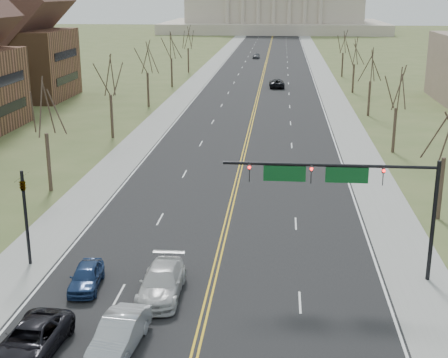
% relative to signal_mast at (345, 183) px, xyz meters
% --- Properties ---
extents(road, '(20.00, 380.00, 0.01)m').
position_rel_signal_mast_xyz_m(road, '(-7.45, 96.50, -5.76)').
color(road, black).
rests_on(road, ground).
extents(cross_road, '(120.00, 14.00, 0.01)m').
position_rel_signal_mast_xyz_m(cross_road, '(-7.45, -7.50, -5.76)').
color(cross_road, black).
rests_on(cross_road, ground).
extents(sidewalk_left, '(4.00, 380.00, 0.03)m').
position_rel_signal_mast_xyz_m(sidewalk_left, '(-19.45, 96.50, -5.75)').
color(sidewalk_left, gray).
rests_on(sidewalk_left, ground).
extents(sidewalk_right, '(4.00, 380.00, 0.03)m').
position_rel_signal_mast_xyz_m(sidewalk_right, '(4.55, 96.50, -5.75)').
color(sidewalk_right, gray).
rests_on(sidewalk_right, ground).
extents(center_line, '(0.42, 380.00, 0.01)m').
position_rel_signal_mast_xyz_m(center_line, '(-7.45, 96.50, -5.75)').
color(center_line, gold).
rests_on(center_line, road).
extents(edge_line_left, '(0.15, 380.00, 0.01)m').
position_rel_signal_mast_xyz_m(edge_line_left, '(-17.25, 96.50, -5.75)').
color(edge_line_left, silver).
rests_on(edge_line_left, road).
extents(edge_line_right, '(0.15, 380.00, 0.01)m').
position_rel_signal_mast_xyz_m(edge_line_right, '(2.35, 96.50, -5.75)').
color(edge_line_right, silver).
rests_on(edge_line_right, road).
extents(signal_mast, '(12.12, 0.44, 7.20)m').
position_rel_signal_mast_xyz_m(signal_mast, '(0.00, 0.00, 0.00)').
color(signal_mast, black).
rests_on(signal_mast, ground).
extents(signal_left, '(0.32, 0.36, 6.00)m').
position_rel_signal_mast_xyz_m(signal_left, '(-18.95, 0.00, -2.05)').
color(signal_left, black).
rests_on(signal_left, ground).
extents(tree_r_0, '(3.74, 3.74, 8.50)m').
position_rel_signal_mast_xyz_m(tree_r_0, '(8.05, 10.50, 0.79)').
color(tree_r_0, '#362820').
rests_on(tree_r_0, ground).
extents(tree_l_0, '(3.96, 3.96, 9.00)m').
position_rel_signal_mast_xyz_m(tree_l_0, '(-22.95, 14.50, 1.18)').
color(tree_l_0, '#362820').
rests_on(tree_l_0, ground).
extents(tree_r_1, '(3.74, 3.74, 8.50)m').
position_rel_signal_mast_xyz_m(tree_r_1, '(8.05, 30.50, 0.79)').
color(tree_r_1, '#362820').
rests_on(tree_r_1, ground).
extents(tree_l_1, '(3.96, 3.96, 9.00)m').
position_rel_signal_mast_xyz_m(tree_l_1, '(-22.95, 34.50, 1.18)').
color(tree_l_1, '#362820').
rests_on(tree_l_1, ground).
extents(tree_r_2, '(3.74, 3.74, 8.50)m').
position_rel_signal_mast_xyz_m(tree_r_2, '(8.05, 50.50, 0.79)').
color(tree_r_2, '#362820').
rests_on(tree_r_2, ground).
extents(tree_l_2, '(3.96, 3.96, 9.00)m').
position_rel_signal_mast_xyz_m(tree_l_2, '(-22.95, 54.50, 1.18)').
color(tree_l_2, '#362820').
rests_on(tree_l_2, ground).
extents(tree_r_3, '(3.74, 3.74, 8.50)m').
position_rel_signal_mast_xyz_m(tree_r_3, '(8.05, 70.50, 0.79)').
color(tree_r_3, '#362820').
rests_on(tree_r_3, ground).
extents(tree_l_3, '(3.96, 3.96, 9.00)m').
position_rel_signal_mast_xyz_m(tree_l_3, '(-22.95, 74.50, 1.18)').
color(tree_l_3, '#362820').
rests_on(tree_l_3, ground).
extents(tree_r_4, '(3.74, 3.74, 8.50)m').
position_rel_signal_mast_xyz_m(tree_r_4, '(8.05, 90.50, 0.79)').
color(tree_r_4, '#362820').
rests_on(tree_r_4, ground).
extents(tree_l_4, '(3.96, 3.96, 9.00)m').
position_rel_signal_mast_xyz_m(tree_l_4, '(-22.95, 94.50, 1.18)').
color(tree_l_4, '#362820').
rests_on(tree_l_4, ground).
extents(bldg_left_far, '(17.10, 14.28, 23.25)m').
position_rel_signal_mast_xyz_m(bldg_left_far, '(-45.44, 60.50, 3.78)').
color(bldg_left_far, brown).
rests_on(bldg_left_far, ground).
extents(car_sb_inner_lead, '(2.16, 4.97, 1.59)m').
position_rel_signal_mast_xyz_m(car_sb_inner_lead, '(-11.01, -8.88, -4.95)').
color(car_sb_inner_lead, '#A5A8AD').
rests_on(car_sb_inner_lead, road).
extents(car_sb_outer_lead, '(2.80, 5.47, 1.48)m').
position_rel_signal_mast_xyz_m(car_sb_outer_lead, '(-14.96, -9.71, -5.01)').
color(car_sb_outer_lead, black).
rests_on(car_sb_outer_lead, road).
extents(car_sb_inner_second, '(2.32, 5.54, 1.60)m').
position_rel_signal_mast_xyz_m(car_sb_inner_second, '(-10.05, -3.38, -4.95)').
color(car_sb_inner_second, '#B5B5B5').
rests_on(car_sb_inner_second, road).
extents(car_sb_outer_second, '(2.01, 4.15, 1.36)m').
position_rel_signal_mast_xyz_m(car_sb_outer_second, '(-14.49, -2.83, -5.07)').
color(car_sb_outer_second, navy).
rests_on(car_sb_outer_second, road).
extents(car_far_nb, '(2.80, 5.54, 1.50)m').
position_rel_signal_mast_xyz_m(car_far_nb, '(-4.54, 75.23, -5.00)').
color(car_far_nb, black).
rests_on(car_far_nb, road).
extents(car_far_sb, '(1.74, 4.07, 1.37)m').
position_rel_signal_mast_xyz_m(car_far_sb, '(-10.20, 124.18, -5.06)').
color(car_far_sb, '#575960').
rests_on(car_far_sb, road).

